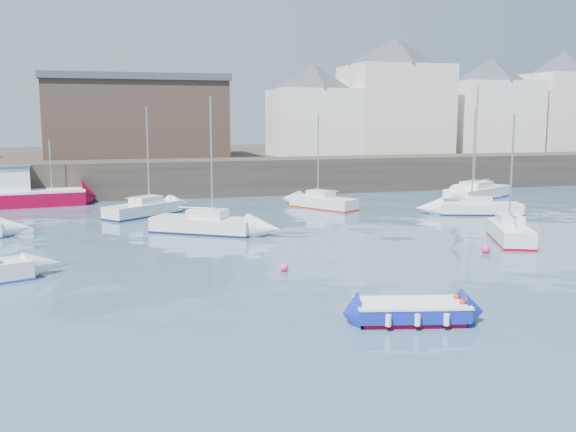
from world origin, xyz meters
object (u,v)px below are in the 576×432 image
object	(u,v)px
fishing_boat	(29,193)
sailboat_g	(478,192)
sailboat_h	(144,209)
buoy_mid	(486,253)
sailboat_f	(323,202)
buoy_near	(284,271)
sailboat_b	(204,224)
sailboat_c	(510,232)
blue_dinghy	(411,311)
buoy_far	(178,229)
sailboat_d	(479,208)

from	to	relation	value
fishing_boat	sailboat_g	xyz separation A→B (m)	(34.80, -5.19, -0.44)
sailboat_h	buoy_mid	size ratio (longest dim) A/B	16.23
fishing_boat	sailboat_f	bearing A→B (deg)	-19.50
fishing_boat	buoy_near	bearing A→B (deg)	-62.96
sailboat_b	sailboat_h	distance (m)	8.11
sailboat_c	buoy_near	world-z (taller)	sailboat_c
blue_dinghy	sailboat_f	size ratio (longest dim) A/B	0.57
sailboat_g	sailboat_f	bearing A→B (deg)	-171.39
sailboat_g	buoy_far	size ratio (longest dim) A/B	22.79
sailboat_f	blue_dinghy	bearing A→B (deg)	-102.84
sailboat_d	sailboat_g	bearing A→B (deg)	58.28
sailboat_d	sailboat_f	xyz separation A→B (m)	(-9.40, 5.48, 0.04)
blue_dinghy	fishing_boat	world-z (taller)	fishing_boat
blue_dinghy	sailboat_b	xyz separation A→B (m)	(-3.99, 18.03, 0.12)
sailboat_f	buoy_near	bearing A→B (deg)	-113.94
sailboat_h	buoy_near	size ratio (longest dim) A/B	19.94
blue_dinghy	buoy_mid	bearing A→B (deg)	46.12
buoy_near	buoy_mid	distance (m)	10.52
sailboat_d	buoy_far	distance (m)	20.51
sailboat_d	sailboat_h	xyz separation A→B (m)	(-22.14, 5.48, 0.04)
fishing_boat	sailboat_g	world-z (taller)	sailboat_g
blue_dinghy	sailboat_c	bearing A→B (deg)	44.08
sailboat_c	sailboat_g	distance (m)	18.86
fishing_boat	sailboat_d	distance (m)	32.71
fishing_boat	sailboat_f	world-z (taller)	sailboat_f
blue_dinghy	sailboat_d	xyz separation A→B (m)	(15.23, 20.12, 0.05)
fishing_boat	sailboat_b	bearing A→B (deg)	-53.91
buoy_mid	sailboat_d	bearing A→B (deg)	59.07
sailboat_d	sailboat_g	xyz separation A→B (m)	(4.71, 7.62, 0.08)
blue_dinghy	sailboat_g	bearing A→B (deg)	54.29
sailboat_g	sailboat_d	bearing A→B (deg)	-121.72
sailboat_c	sailboat_h	distance (m)	23.37
buoy_mid	sailboat_h	bearing A→B (deg)	132.33
sailboat_b	buoy_far	world-z (taller)	sailboat_b
blue_dinghy	sailboat_b	distance (m)	18.47
sailboat_b	buoy_near	bearing A→B (deg)	-79.20
blue_dinghy	fishing_boat	bearing A→B (deg)	114.28
sailboat_d	sailboat_h	size ratio (longest dim) A/B	0.98
sailboat_g	sailboat_b	bearing A→B (deg)	-157.92
sailboat_b	sailboat_g	world-z (taller)	sailboat_g
sailboat_f	buoy_near	world-z (taller)	sailboat_f
sailboat_b	buoy_mid	bearing A→B (deg)	-36.72
sailboat_d	buoy_far	bearing A→B (deg)	-178.67
sailboat_g	buoy_mid	bearing A→B (deg)	-121.25
sailboat_h	buoy_mid	xyz separation A→B (m)	(15.33, -16.83, -0.47)
fishing_boat	sailboat_g	distance (m)	35.19
sailboat_b	sailboat_d	size ratio (longest dim) A/B	1.08
buoy_near	sailboat_d	bearing A→B (deg)	35.39
blue_dinghy	sailboat_g	size ratio (longest dim) A/B	0.43
sailboat_f	sailboat_h	distance (m)	12.74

